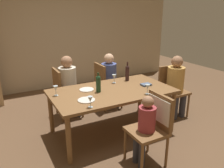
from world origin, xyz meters
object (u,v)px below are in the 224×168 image
Objects in this scene: chair_near at (155,120)px; dinner_plate_host at (86,100)px; person_child_small at (145,125)px; wine_bottle_dark_red at (127,72)px; person_man_guest at (110,77)px; dining_table at (112,94)px; wine_glass_far at (56,89)px; person_woman_host at (69,82)px; chair_right_end at (171,87)px; wine_glass_centre at (114,77)px; chair_far_right at (105,83)px; wine_glass_near_left at (90,100)px; wine_glass_near_right at (147,87)px; person_man_bearded at (176,82)px; dinner_plate_guest_left at (87,90)px; wine_bottle_tall_green at (98,83)px; chair_far_left at (64,90)px.

dinner_plate_host is (-0.64, 0.70, 0.14)m from chair_near.
wine_bottle_dark_red is (0.50, 1.22, 0.31)m from person_child_small.
dining_table is at bearing -26.35° from person_man_guest.
chair_near is 1.46m from wine_glass_far.
person_woman_host is 4.79× the size of dinner_plate_host.
wine_glass_centre is at bearing -10.81° from chair_right_end.
chair_far_right is 1.63m from wine_glass_near_left.
wine_glass_near_right is (-0.07, -1.30, 0.19)m from person_man_guest.
person_man_bearded is at bearing 46.59° from chair_far_right.
chair_near is 0.15m from person_child_small.
dinner_plate_host is 0.43m from dinner_plate_guest_left.
wine_glass_near_right is at bearing 1.82° from chair_far_right.
wine_glass_centre is at bearing -12.17° from chair_far_right.
wine_glass_near_right is at bearing 21.63° from person_man_bearded.
wine_glass_near_right is (0.59, -0.43, -0.03)m from wine_bottle_tall_green.
wine_glass_near_right is at bearing 2.23° from wine_glass_near_left.
chair_right_end and chair_far_right have the same top height.
wine_glass_near_left is at bearing -143.71° from wine_bottle_dark_red.
person_woman_host is at bearing 90.00° from chair_far_left.
wine_bottle_tall_green reaches higher than wine_glass_far.
chair_near is 0.85m from wine_glass_near_left.
chair_near is at bearing -116.58° from wine_glass_near_right.
person_man_bearded is at bearing -56.80° from person_child_small.
person_child_small reaches higher than chair_near.
wine_glass_near_left and wine_glass_far have the same top height.
person_man_guest reaches higher than person_child_small.
wine_glass_far is (-1.20, 0.58, 0.00)m from wine_glass_near_right.
wine_glass_far is (-0.27, 0.62, 0.00)m from wine_glass_near_left.
person_man_bearded reaches higher than dinner_plate_host.
chair_far_right reaches higher than dinner_plate_guest_left.
dining_table is 8.41× the size of dinner_plate_guest_left.
wine_bottle_dark_red is 0.28m from wine_glass_centre.
wine_glass_centre is (0.08, 1.20, 0.24)m from chair_near.
person_man_bearded reaches higher than person_man_guest.
dinner_plate_host and dinner_plate_guest_left have the same top height.
wine_glass_centre is at bearing 32.65° from wine_bottle_tall_green.
person_man_bearded is at bearing -7.41° from dinner_plate_guest_left.
person_woman_host reaches higher than chair_far_left.
person_child_small is (-1.34, -0.99, 0.03)m from chair_right_end.
wine_glass_near_left is at bearing -1.77° from chair_far_left.
wine_glass_near_right is (0.04, -1.30, 0.30)m from chair_far_right.
person_man_guest reaches higher than dinner_plate_host.
person_man_bearded is 1.22× the size of person_child_small.
wine_glass_centre is (-1.11, 0.21, 0.30)m from chair_right_end.
dining_table is 1.04m from chair_far_left.
chair_near is at bearing 19.30° from chair_far_left.
chair_far_right is at bearing 52.63° from dinner_plate_host.
chair_far_left is 1.37m from wine_glass_near_left.
wine_glass_near_left is at bearing -33.48° from chair_far_right.
chair_right_end reaches higher than dining_table.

